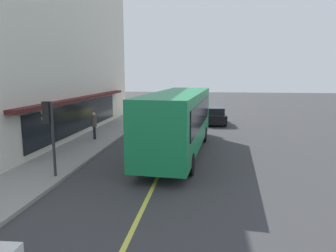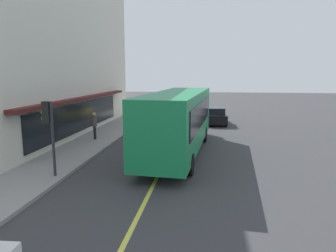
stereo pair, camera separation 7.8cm
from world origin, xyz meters
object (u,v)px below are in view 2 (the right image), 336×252
(traffic_light, at_px, (48,121))
(car_black, at_px, (215,116))
(pedestrian_by_curb, at_px, (94,123))
(bus, at_px, (179,119))
(car_yellow, at_px, (158,113))

(traffic_light, height_order, car_black, traffic_light)
(traffic_light, bearing_deg, pedestrian_by_curb, 6.46)
(pedestrian_by_curb, bearing_deg, bus, -113.82)
(bus, height_order, traffic_light, bus)
(traffic_light, relative_size, car_black, 0.73)
(traffic_light, relative_size, car_yellow, 0.73)
(bus, xyz_separation_m, car_black, (11.14, -2.26, -1.24))
(traffic_light, bearing_deg, bus, -45.85)
(car_black, height_order, car_yellow, same)
(bus, bearing_deg, car_yellow, 14.24)
(traffic_light, distance_m, car_yellow, 17.40)
(bus, bearing_deg, traffic_light, 134.15)
(bus, relative_size, car_yellow, 2.58)
(traffic_light, height_order, car_yellow, traffic_light)
(bus, xyz_separation_m, car_yellow, (12.31, 3.12, -1.24))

